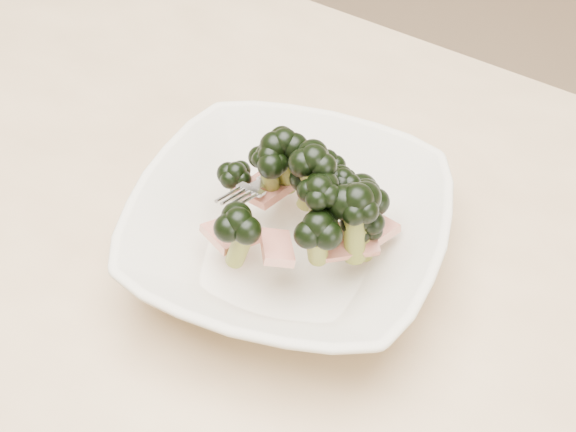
% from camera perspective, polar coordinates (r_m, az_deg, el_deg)
% --- Properties ---
extents(dining_table, '(1.20, 0.80, 0.75)m').
position_cam_1_polar(dining_table, '(0.75, -8.37, -7.82)').
color(dining_table, tan).
rests_on(dining_table, ground).
extents(broccoli_dish, '(0.30, 0.30, 0.12)m').
position_cam_1_polar(broccoli_dish, '(0.63, 0.32, -0.71)').
color(broccoli_dish, beige).
rests_on(broccoli_dish, dining_table).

